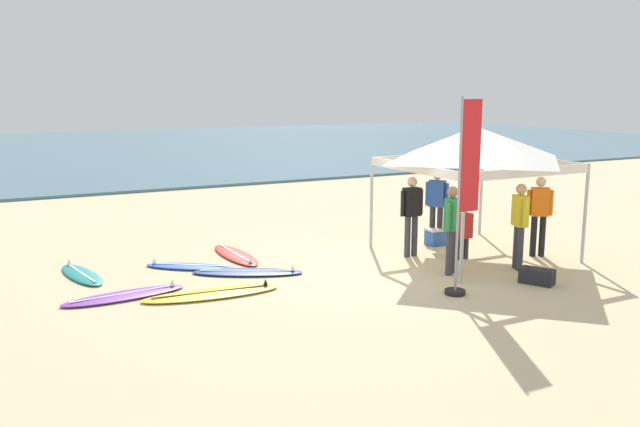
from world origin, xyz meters
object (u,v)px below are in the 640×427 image
object	(u,v)px
surfboard_navy	(248,272)
person_green	(452,224)
person_blue	(437,202)
cooler_box	(437,236)
person_orange	(539,211)
surfboard_blue	(190,266)
banner_flag	(464,205)
person_black	(412,211)
person_yellow	(520,220)
person_red	(463,228)
canopy_tent	(476,144)
surfboard_teal	(81,274)
gear_bag_near_tent	(537,276)
surfboard_red	(236,255)
surfboard_purple	(125,295)
surfboard_yellow	(212,293)

from	to	relation	value
surfboard_navy	person_green	size ratio (longest dim) A/B	1.27
person_blue	cooler_box	world-z (taller)	person_blue
cooler_box	person_orange	bearing A→B (deg)	-55.82
surfboard_blue	banner_flag	world-z (taller)	banner_flag
person_black	person_orange	xyz separation A→B (m)	(2.41, -1.23, 0.00)
person_yellow	person_red	world-z (taller)	person_yellow
person_green	person_blue	distance (m)	2.54
person_blue	canopy_tent	bearing A→B (deg)	-86.43
surfboard_teal	surfboard_blue	xyz separation A→B (m)	(2.00, -0.37, -0.00)
person_red	cooler_box	size ratio (longest dim) A/B	2.40
person_yellow	person_green	bearing A→B (deg)	166.52
person_orange	surfboard_navy	bearing A→B (deg)	165.79
surfboard_teal	surfboard_navy	xyz separation A→B (m)	(2.89, -1.30, -0.00)
banner_flag	cooler_box	world-z (taller)	banner_flag
gear_bag_near_tent	person_orange	bearing A→B (deg)	44.83
person_blue	person_yellow	world-z (taller)	same
person_green	gear_bag_near_tent	distance (m)	1.82
surfboard_red	person_green	xyz separation A→B (m)	(3.21, -3.18, 0.95)
banner_flag	gear_bag_near_tent	world-z (taller)	banner_flag
surfboard_navy	cooler_box	bearing A→B (deg)	3.81
person_orange	surfboard_blue	bearing A→B (deg)	160.42
person_red	cooler_box	bearing A→B (deg)	75.57
person_orange	person_red	xyz separation A→B (m)	(-1.58, 0.54, -0.33)
surfboard_purple	surfboard_yellow	world-z (taller)	same
surfboard_navy	gear_bag_near_tent	size ratio (longest dim) A/B	3.61
person_red	gear_bag_near_tent	distance (m)	2.13
canopy_tent	person_yellow	bearing A→B (deg)	-88.77
banner_flag	canopy_tent	bearing A→B (deg)	46.28
surfboard_teal	person_yellow	bearing A→B (deg)	-23.85
canopy_tent	surfboard_navy	world-z (taller)	canopy_tent
surfboard_red	person_blue	world-z (taller)	person_blue
surfboard_purple	person_green	world-z (taller)	person_green
surfboard_yellow	banner_flag	xyz separation A→B (m)	(3.90, -1.87, 1.54)
person_black	person_red	distance (m)	1.13
surfboard_blue	person_black	world-z (taller)	person_black
canopy_tent	person_blue	xyz separation A→B (m)	(-0.07, 1.17, -1.40)
canopy_tent	surfboard_red	xyz separation A→B (m)	(-4.59, 2.17, -2.35)
surfboard_navy	person_red	bearing A→B (deg)	-12.47
canopy_tent	person_green	size ratio (longest dim) A/B	1.91
surfboard_navy	person_green	xyz separation A→B (m)	(3.47, -1.79, 0.95)
surfboard_purple	surfboard_red	distance (m)	3.22
person_black	person_green	size ratio (longest dim) A/B	1.00
person_red	cooler_box	distance (m)	1.41
canopy_tent	person_yellow	size ratio (longest dim) A/B	1.91
surfboard_navy	gear_bag_near_tent	xyz separation A→B (m)	(4.47, -3.04, 0.10)
person_green	person_blue	size ratio (longest dim) A/B	1.00
cooler_box	surfboard_red	bearing A→B (deg)	166.61
gear_bag_near_tent	surfboard_teal	bearing A→B (deg)	149.44
surfboard_yellow	gear_bag_near_tent	bearing A→B (deg)	-20.32
canopy_tent	surfboard_red	distance (m)	5.59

